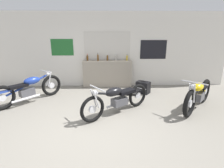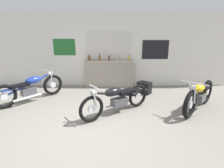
# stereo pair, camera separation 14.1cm
# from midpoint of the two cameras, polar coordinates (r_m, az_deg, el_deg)

# --- Properties ---
(ground_plane) EXTENTS (24.00, 24.00, 0.00)m
(ground_plane) POSITION_cam_midpoint_polar(r_m,az_deg,el_deg) (3.97, -8.11, -15.11)
(ground_plane) COLOR gray
(wall_back) EXTENTS (10.00, 0.07, 2.80)m
(wall_back) POSITION_cam_midpoint_polar(r_m,az_deg,el_deg) (6.82, -5.19, 10.97)
(wall_back) COLOR silver
(wall_back) RESTS_ON ground_plane
(sill_counter) EXTENTS (1.86, 0.28, 1.03)m
(sill_counter) POSITION_cam_midpoint_polar(r_m,az_deg,el_deg) (6.77, -2.13, 3.35)
(sill_counter) COLOR gray
(sill_counter) RESTS_ON ground_plane
(bottle_leftmost) EXTENTS (0.07, 0.07, 0.25)m
(bottle_leftmost) POSITION_cam_midpoint_polar(r_m,az_deg,el_deg) (6.72, -8.65, 8.50)
(bottle_leftmost) COLOR #5B3814
(bottle_leftmost) RESTS_ON sill_counter
(bottle_left_center) EXTENTS (0.06, 0.06, 0.29)m
(bottle_left_center) POSITION_cam_midpoint_polar(r_m,az_deg,el_deg) (6.62, -5.24, 8.65)
(bottle_left_center) COLOR #5B3814
(bottle_left_center) RESTS_ON sill_counter
(bottle_center) EXTENTS (0.06, 0.06, 0.24)m
(bottle_center) POSITION_cam_midpoint_polar(r_m,az_deg,el_deg) (6.67, -2.11, 8.58)
(bottle_center) COLOR #5B3814
(bottle_center) RESTS_ON sill_counter
(bottle_right_center) EXTENTS (0.08, 0.08, 0.26)m
(bottle_right_center) POSITION_cam_midpoint_polar(r_m,az_deg,el_deg) (6.71, 0.71, 8.69)
(bottle_right_center) COLOR #B7B2A8
(bottle_right_center) RESTS_ON sill_counter
(bottle_rightmost) EXTENTS (0.07, 0.07, 0.24)m
(bottle_rightmost) POSITION_cam_midpoint_polar(r_m,az_deg,el_deg) (6.72, 4.30, 8.58)
(bottle_rightmost) COLOR gold
(bottle_rightmost) RESTS_ON sill_counter
(motorcycle_black) EXTENTS (1.79, 1.36, 0.83)m
(motorcycle_black) POSITION_cam_midpoint_polar(r_m,az_deg,el_deg) (4.55, 0.85, -4.79)
(motorcycle_black) COLOR black
(motorcycle_black) RESTS_ON ground_plane
(motorcycle_blue) EXTENTS (1.52, 1.72, 0.87)m
(motorcycle_blue) POSITION_cam_midpoint_polar(r_m,az_deg,el_deg) (5.89, -26.08, -1.41)
(motorcycle_blue) COLOR black
(motorcycle_blue) RESTS_ON ground_plane
(motorcycle_yellow) EXTENTS (1.48, 1.56, 0.90)m
(motorcycle_yellow) POSITION_cam_midpoint_polar(r_m,az_deg,el_deg) (5.34, 25.66, -3.08)
(motorcycle_yellow) COLOR black
(motorcycle_yellow) RESTS_ON ground_plane
(hard_case_black) EXTENTS (0.54, 0.51, 0.43)m
(hard_case_black) POSITION_cam_midpoint_polar(r_m,az_deg,el_deg) (6.21, 9.46, -1.07)
(hard_case_black) COLOR black
(hard_case_black) RESTS_ON ground_plane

